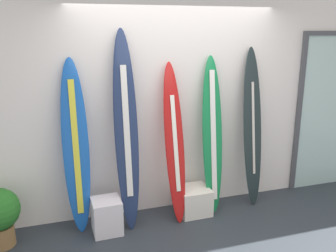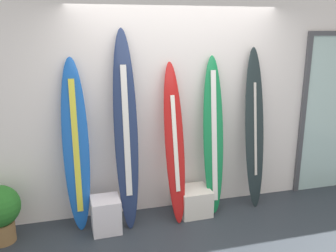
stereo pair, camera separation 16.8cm
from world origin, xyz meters
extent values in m
cube|color=white|center=(0.00, 1.30, 1.40)|extent=(7.20, 0.20, 2.80)
ellipsoid|color=blue|center=(-1.22, 1.02, 0.98)|extent=(0.29, 0.33, 1.96)
cube|color=yellow|center=(-1.22, 0.98, 0.98)|extent=(0.07, 0.21, 1.48)
ellipsoid|color=navy|center=(-0.66, 0.95, 1.13)|extent=(0.28, 0.46, 2.26)
cube|color=silver|center=(-0.66, 0.92, 1.14)|extent=(0.08, 0.26, 1.45)
cone|color=black|center=(-0.66, 0.84, 0.20)|extent=(0.07, 0.09, 0.11)
ellipsoid|color=red|center=(-0.10, 0.94, 0.94)|extent=(0.25, 0.49, 1.88)
cube|color=white|center=(-0.10, 0.90, 0.95)|extent=(0.06, 0.26, 1.10)
cone|color=black|center=(-0.10, 0.81, 0.16)|extent=(0.07, 0.09, 0.11)
ellipsoid|color=#177E43|center=(0.42, 1.00, 0.97)|extent=(0.27, 0.36, 1.94)
cube|color=white|center=(0.42, 0.97, 0.98)|extent=(0.08, 0.25, 1.58)
cone|color=black|center=(0.42, 0.92, 0.17)|extent=(0.07, 0.08, 0.11)
ellipsoid|color=#1E292A|center=(0.97, 1.01, 1.02)|extent=(0.28, 0.33, 2.03)
cube|color=beige|center=(0.97, 0.98, 1.02)|extent=(0.04, 0.17, 1.17)
cone|color=black|center=(0.97, 0.93, 0.18)|extent=(0.07, 0.08, 0.11)
cube|color=white|center=(-0.94, 0.81, 0.20)|extent=(0.33, 0.33, 0.40)
cube|color=white|center=(0.16, 0.93, 0.16)|extent=(0.39, 0.39, 0.33)
cube|color=silver|center=(2.29, 1.18, 1.08)|extent=(0.95, 0.02, 2.16)
cube|color=#47474C|center=(1.78, 1.18, 1.08)|extent=(0.06, 0.06, 2.16)
cylinder|color=olive|center=(-2.06, 0.88, 0.12)|extent=(0.28, 0.28, 0.23)
camera|label=1|loc=(-1.38, -2.90, 2.25)|focal=38.61mm
camera|label=2|loc=(-1.22, -2.94, 2.25)|focal=38.61mm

